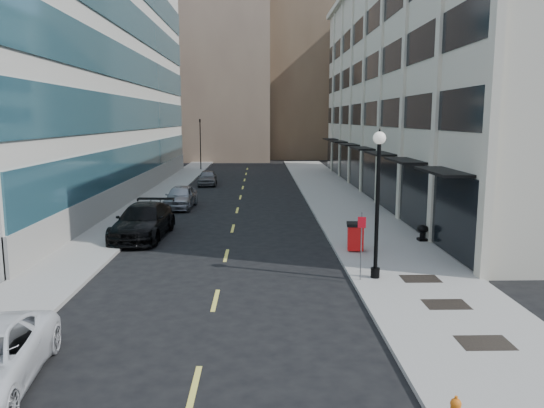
{
  "coord_description": "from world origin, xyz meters",
  "views": [
    {
      "loc": [
        1.53,
        -15.38,
        6.13
      ],
      "look_at": [
        2.08,
        8.29,
        2.32
      ],
      "focal_mm": 35.0,
      "sensor_mm": 36.0,
      "label": 1
    }
  ],
  "objects_px": {
    "traffic_signal": "(200,122)",
    "car_silver_sedan": "(181,197)",
    "car_grey_sedan": "(208,178)",
    "trash_bin": "(355,236)",
    "lamppost": "(378,191)",
    "car_black_pickup": "(143,221)",
    "urn_planter": "(423,231)",
    "sign_post": "(361,237)"
  },
  "relations": [
    {
      "from": "car_silver_sedan",
      "to": "car_grey_sedan",
      "type": "height_order",
      "value": "car_silver_sedan"
    },
    {
      "from": "traffic_signal",
      "to": "car_grey_sedan",
      "type": "relative_size",
      "value": 1.69
    },
    {
      "from": "lamppost",
      "to": "car_black_pickup",
      "type": "bearing_deg",
      "value": 143.52
    },
    {
      "from": "sign_post",
      "to": "trash_bin",
      "type": "bearing_deg",
      "value": 98.06
    },
    {
      "from": "car_black_pickup",
      "to": "lamppost",
      "type": "xyz_separation_m",
      "value": [
        10.44,
        -7.72,
        2.59
      ]
    },
    {
      "from": "car_silver_sedan",
      "to": "lamppost",
      "type": "distance_m",
      "value": 19.84
    },
    {
      "from": "sign_post",
      "to": "urn_planter",
      "type": "xyz_separation_m",
      "value": [
        4.3,
        6.39,
        -1.16
      ]
    },
    {
      "from": "lamppost",
      "to": "sign_post",
      "type": "bearing_deg",
      "value": -156.55
    },
    {
      "from": "car_black_pickup",
      "to": "urn_planter",
      "type": "bearing_deg",
      "value": -3.73
    },
    {
      "from": "car_black_pickup",
      "to": "trash_bin",
      "type": "bearing_deg",
      "value": -16.0
    },
    {
      "from": "sign_post",
      "to": "car_silver_sedan",
      "type": "bearing_deg",
      "value": 133.91
    },
    {
      "from": "car_silver_sedan",
      "to": "car_black_pickup",
      "type": "bearing_deg",
      "value": -91.11
    },
    {
      "from": "trash_bin",
      "to": "lamppost",
      "type": "xyz_separation_m",
      "value": [
        0.01,
        -4.19,
        2.62
      ]
    },
    {
      "from": "car_black_pickup",
      "to": "car_silver_sedan",
      "type": "bearing_deg",
      "value": 89.17
    },
    {
      "from": "traffic_signal",
      "to": "sign_post",
      "type": "distance_m",
      "value": 45.73
    },
    {
      "from": "trash_bin",
      "to": "car_grey_sedan",
      "type": "bearing_deg",
      "value": 116.67
    },
    {
      "from": "car_silver_sedan",
      "to": "car_grey_sedan",
      "type": "relative_size",
      "value": 1.12
    },
    {
      "from": "car_silver_sedan",
      "to": "sign_post",
      "type": "bearing_deg",
      "value": -59.4
    },
    {
      "from": "lamppost",
      "to": "car_silver_sedan",
      "type": "bearing_deg",
      "value": 120.12
    },
    {
      "from": "car_black_pickup",
      "to": "sign_post",
      "type": "height_order",
      "value": "sign_post"
    },
    {
      "from": "traffic_signal",
      "to": "trash_bin",
      "type": "height_order",
      "value": "traffic_signal"
    },
    {
      "from": "car_grey_sedan",
      "to": "sign_post",
      "type": "distance_m",
      "value": 31.31
    },
    {
      "from": "traffic_signal",
      "to": "urn_planter",
      "type": "relative_size",
      "value": 8.77
    },
    {
      "from": "car_silver_sedan",
      "to": "car_grey_sedan",
      "type": "distance_m",
      "value": 12.82
    },
    {
      "from": "traffic_signal",
      "to": "car_silver_sedan",
      "type": "height_order",
      "value": "traffic_signal"
    },
    {
      "from": "trash_bin",
      "to": "urn_planter",
      "type": "bearing_deg",
      "value": 34.5
    },
    {
      "from": "urn_planter",
      "to": "lamppost",
      "type": "bearing_deg",
      "value": -121.02
    },
    {
      "from": "lamppost",
      "to": "traffic_signal",
      "type": "bearing_deg",
      "value": 104.54
    },
    {
      "from": "car_silver_sedan",
      "to": "car_grey_sedan",
      "type": "bearing_deg",
      "value": 89.65
    },
    {
      "from": "traffic_signal",
      "to": "car_black_pickup",
      "type": "distance_m",
      "value": 36.62
    },
    {
      "from": "car_black_pickup",
      "to": "sign_post",
      "type": "relative_size",
      "value": 2.34
    },
    {
      "from": "car_grey_sedan",
      "to": "trash_bin",
      "type": "height_order",
      "value": "trash_bin"
    },
    {
      "from": "traffic_signal",
      "to": "lamppost",
      "type": "height_order",
      "value": "traffic_signal"
    },
    {
      "from": "lamppost",
      "to": "urn_planter",
      "type": "xyz_separation_m",
      "value": [
        3.69,
        6.13,
        -2.84
      ]
    },
    {
      "from": "urn_planter",
      "to": "car_silver_sedan",
      "type": "bearing_deg",
      "value": 141.25
    },
    {
      "from": "traffic_signal",
      "to": "sign_post",
      "type": "xyz_separation_m",
      "value": [
        10.8,
        -44.27,
        -3.92
      ]
    },
    {
      "from": "traffic_signal",
      "to": "lamppost",
      "type": "relative_size",
      "value": 1.23
    },
    {
      "from": "car_silver_sedan",
      "to": "sign_post",
      "type": "height_order",
      "value": "sign_post"
    },
    {
      "from": "traffic_signal",
      "to": "lamppost",
      "type": "bearing_deg",
      "value": -75.46
    },
    {
      "from": "traffic_signal",
      "to": "urn_planter",
      "type": "bearing_deg",
      "value": -68.26
    },
    {
      "from": "traffic_signal",
      "to": "car_grey_sedan",
      "type": "bearing_deg",
      "value": -81.3
    },
    {
      "from": "car_grey_sedan",
      "to": "traffic_signal",
      "type": "bearing_deg",
      "value": 96.75
    }
  ]
}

